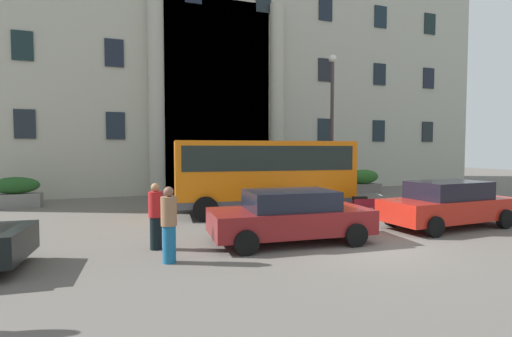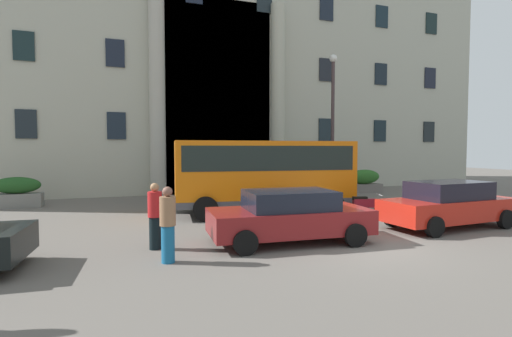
% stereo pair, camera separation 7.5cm
% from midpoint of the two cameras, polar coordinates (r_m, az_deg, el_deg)
% --- Properties ---
extents(ground_plane, '(80.00, 64.00, 0.12)m').
position_cam_midpoint_polar(ground_plane, '(10.83, 15.54, -11.24)').
color(ground_plane, '#615B54').
extents(office_building_facade, '(36.91, 9.68, 17.40)m').
position_cam_midpoint_polar(office_building_facade, '(27.45, -6.41, 15.79)').
color(office_building_facade, '#ABAB99').
rests_on(office_building_facade, ground_plane).
extents(orange_minibus, '(7.15, 3.40, 2.88)m').
position_cam_midpoint_polar(orange_minibus, '(15.09, 1.27, -0.33)').
color(orange_minibus, orange).
rests_on(orange_minibus, ground_plane).
extents(bus_stop_sign, '(0.44, 0.08, 2.63)m').
position_cam_midpoint_polar(bus_stop_sign, '(19.42, 14.05, 0.05)').
color(bus_stop_sign, '#9D9213').
rests_on(bus_stop_sign, ground_plane).
extents(hedge_planter_entrance_right, '(2.17, 0.74, 1.36)m').
position_cam_midpoint_polar(hedge_planter_entrance_right, '(23.44, 16.10, -1.88)').
color(hedge_planter_entrance_right, slate).
rests_on(hedge_planter_entrance_right, ground_plane).
extents(hedge_planter_far_east, '(2.02, 0.76, 1.35)m').
position_cam_midpoint_polar(hedge_planter_far_east, '(19.69, -32.32, -3.12)').
color(hedge_planter_far_east, slate).
rests_on(hedge_planter_far_east, ground_plane).
extents(hedge_planter_entrance_left, '(1.92, 0.99, 1.30)m').
position_cam_midpoint_polar(hedge_planter_entrance_left, '(21.34, 5.65, -2.32)').
color(hedge_planter_entrance_left, slate).
rests_on(hedge_planter_entrance_left, ground_plane).
extents(white_taxi_kerbside, '(4.50, 2.31, 1.44)m').
position_cam_midpoint_polar(white_taxi_kerbside, '(10.54, 5.27, -7.10)').
color(white_taxi_kerbside, maroon).
rests_on(white_taxi_kerbside, ground_plane).
extents(parked_coupe_end, '(4.68, 2.15, 1.52)m').
position_cam_midpoint_polar(parked_coupe_end, '(13.94, 27.16, -4.82)').
color(parked_coupe_end, '#B52115').
rests_on(parked_coupe_end, ground_plane).
extents(scooter_by_planter, '(1.99, 0.73, 0.89)m').
position_cam_midpoint_polar(scooter_by_planter, '(17.63, 27.50, -4.29)').
color(scooter_by_planter, black).
rests_on(scooter_by_planter, ground_plane).
extents(motorcycle_far_end, '(2.04, 0.55, 0.89)m').
position_cam_midpoint_polar(motorcycle_far_end, '(13.30, 4.15, -6.22)').
color(motorcycle_far_end, black).
rests_on(motorcycle_far_end, ground_plane).
extents(motorcycle_near_kerb, '(1.90, 0.74, 0.89)m').
position_cam_midpoint_polar(motorcycle_near_kerb, '(14.60, 16.05, -5.52)').
color(motorcycle_near_kerb, black).
rests_on(motorcycle_near_kerb, ground_plane).
extents(pedestrian_child_trailing, '(0.36, 0.36, 1.73)m').
position_cam_midpoint_polar(pedestrian_child_trailing, '(8.83, -12.93, -8.22)').
color(pedestrian_child_trailing, '#175A88').
rests_on(pedestrian_child_trailing, ground_plane).
extents(pedestrian_man_red_shirt, '(0.36, 0.36, 1.71)m').
position_cam_midpoint_polar(pedestrian_man_red_shirt, '(10.07, -14.80, -6.93)').
color(pedestrian_man_red_shirt, black).
rests_on(pedestrian_man_red_shirt, ground_plane).
extents(lamppost_plaza_centre, '(0.40, 0.40, 7.48)m').
position_cam_midpoint_polar(lamppost_plaza_centre, '(20.33, 11.61, 7.92)').
color(lamppost_plaza_centre, '#3E3032').
rests_on(lamppost_plaza_centre, ground_plane).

